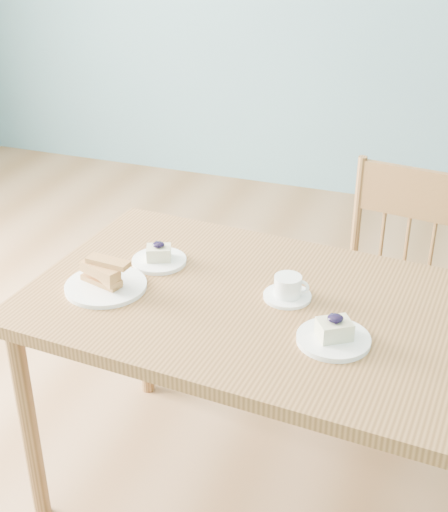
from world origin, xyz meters
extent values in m
cube|color=#966B46|center=(0.00, 0.00, -0.01)|extent=(5.00, 5.00, 0.01)
cube|color=#9D6A3B|center=(0.32, -0.04, 0.71)|extent=(1.41, 0.87, 0.04)
cylinder|color=#9D6A3B|center=(-0.33, -0.33, 0.35)|extent=(0.05, 0.05, 0.69)
cylinder|color=#9D6A3B|center=(-0.28, 0.33, 0.35)|extent=(0.05, 0.05, 0.69)
cube|color=#9D6A3B|center=(0.55, 0.51, 0.42)|extent=(0.46, 0.44, 0.04)
cylinder|color=#9D6A3B|center=(0.36, 0.37, 0.20)|extent=(0.03, 0.03, 0.40)
cylinder|color=#9D6A3B|center=(0.71, 0.33, 0.20)|extent=(0.03, 0.03, 0.40)
cylinder|color=#9D6A3B|center=(0.40, 0.70, 0.20)|extent=(0.03, 0.03, 0.40)
cylinder|color=#9D6A3B|center=(0.75, 0.65, 0.20)|extent=(0.03, 0.03, 0.40)
cylinder|color=#9D6A3B|center=(0.39, 0.71, 0.67)|extent=(0.03, 0.03, 0.46)
cube|color=#9D6A3B|center=(0.58, 0.69, 0.80)|extent=(0.35, 0.07, 0.18)
cylinder|color=#9D6A3B|center=(0.49, 0.70, 0.58)|extent=(0.01, 0.01, 0.27)
cylinder|color=#9D6A3B|center=(0.58, 0.69, 0.58)|extent=(0.01, 0.01, 0.27)
cylinder|color=#9D6A3B|center=(0.67, 0.68, 0.58)|extent=(0.01, 0.01, 0.27)
cylinder|color=white|center=(0.49, -0.16, 0.74)|extent=(0.18, 0.18, 0.01)
cube|color=beige|center=(0.49, -0.16, 0.77)|extent=(0.10, 0.10, 0.05)
ellipsoid|color=black|center=(0.49, -0.16, 0.80)|extent=(0.04, 0.04, 0.02)
sphere|color=black|center=(0.51, -0.15, 0.80)|extent=(0.02, 0.02, 0.02)
sphere|color=black|center=(0.48, -0.15, 0.80)|extent=(0.02, 0.02, 0.02)
sphere|color=black|center=(0.50, -0.17, 0.80)|extent=(0.02, 0.02, 0.02)
cylinder|color=white|center=(-0.08, 0.07, 0.74)|extent=(0.16, 0.16, 0.01)
cube|color=beige|center=(-0.08, 0.07, 0.76)|extent=(0.09, 0.08, 0.04)
ellipsoid|color=black|center=(-0.08, 0.07, 0.79)|extent=(0.03, 0.03, 0.02)
sphere|color=black|center=(-0.07, 0.07, 0.79)|extent=(0.01, 0.01, 0.01)
sphere|color=black|center=(-0.09, 0.07, 0.79)|extent=(0.01, 0.01, 0.01)
sphere|color=black|center=(-0.08, 0.06, 0.79)|extent=(0.01, 0.01, 0.01)
cylinder|color=white|center=(0.33, 0.01, 0.74)|extent=(0.13, 0.13, 0.01)
cylinder|color=white|center=(0.33, 0.01, 0.77)|extent=(0.08, 0.08, 0.06)
cylinder|color=olive|center=(0.33, 0.01, 0.79)|extent=(0.06, 0.06, 0.00)
torus|color=white|center=(0.37, 0.01, 0.77)|extent=(0.04, 0.01, 0.04)
cylinder|color=white|center=(-0.16, -0.12, 0.74)|extent=(0.23, 0.23, 0.01)
camera|label=1|loc=(0.74, -1.61, 1.75)|focal=50.00mm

